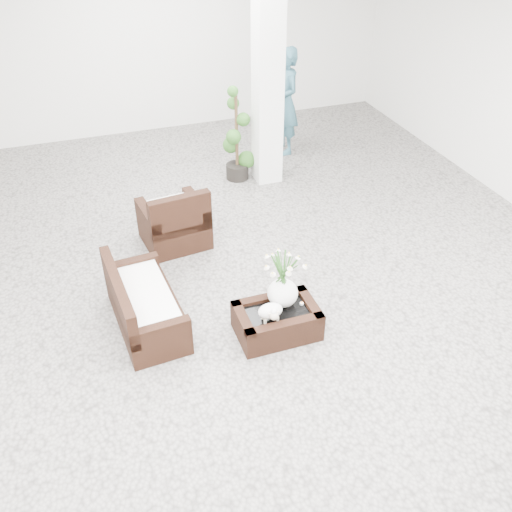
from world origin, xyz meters
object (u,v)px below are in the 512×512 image
object	(u,v)px
coffee_table	(277,322)
loveseat	(145,299)
topiary	(237,134)
armchair	(173,215)

from	to	relation	value
coffee_table	loveseat	world-z (taller)	loveseat
coffee_table	topiary	size ratio (longest dim) A/B	0.58
topiary	coffee_table	bearing A→B (deg)	-101.03
coffee_table	loveseat	xyz separation A→B (m)	(-1.34, 0.63, 0.21)
coffee_table	loveseat	size ratio (longest dim) A/B	0.66
armchair	topiary	bearing A→B (deg)	-139.07
coffee_table	armchair	xyz separation A→B (m)	(-0.67, 2.19, 0.29)
topiary	loveseat	bearing A→B (deg)	-123.68
loveseat	topiary	world-z (taller)	topiary
coffee_table	topiary	distance (m)	3.85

